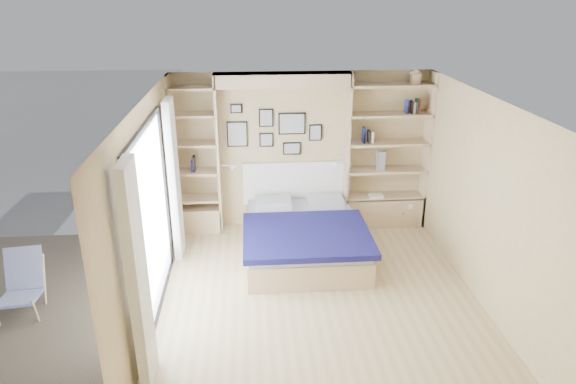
{
  "coord_description": "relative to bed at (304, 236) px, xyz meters",
  "views": [
    {
      "loc": [
        -0.8,
        -5.51,
        3.67
      ],
      "look_at": [
        -0.31,
        0.9,
        1.09
      ],
      "focal_mm": 32.0,
      "sensor_mm": 36.0,
      "label": 1
    }
  ],
  "objects": [
    {
      "name": "deck",
      "position": [
        -3.54,
        -1.17,
        -0.28
      ],
      "size": [
        3.2,
        4.0,
        0.05
      ],
      "primitive_type": "cube",
      "color": "#65584B",
      "rests_on": "ground"
    },
    {
      "name": "shelf_decor",
      "position": [
        1.27,
        0.9,
        1.44
      ],
      "size": [
        3.51,
        0.23,
        2.03
      ],
      "color": "#A51E1E",
      "rests_on": "ground"
    },
    {
      "name": "reading_lamps",
      "position": [
        -0.24,
        0.83,
        0.82
      ],
      "size": [
        1.92,
        0.12,
        0.15
      ],
      "color": "silver",
      "rests_on": "ground"
    },
    {
      "name": "room_shell",
      "position": [
        -0.32,
        0.36,
        0.8
      ],
      "size": [
        4.5,
        4.5,
        4.5
      ],
      "color": "tan",
      "rests_on": "ground"
    },
    {
      "name": "ground",
      "position": [
        0.06,
        -1.17,
        -0.28
      ],
      "size": [
        4.5,
        4.5,
        0.0
      ],
      "primitive_type": "plane",
      "color": "tan",
      "rests_on": "ground"
    },
    {
      "name": "bed",
      "position": [
        0.0,
        0.0,
        0.0
      ],
      "size": [
        1.75,
        2.16,
        1.07
      ],
      "color": "tan",
      "rests_on": "ground"
    },
    {
      "name": "photo_gallery",
      "position": [
        -0.39,
        1.06,
        1.33
      ],
      "size": [
        1.48,
        0.02,
        0.82
      ],
      "color": "black",
      "rests_on": "ground"
    },
    {
      "name": "deck_chair",
      "position": [
        -3.53,
        -1.16,
        0.08
      ],
      "size": [
        0.54,
        0.8,
        0.75
      ],
      "rotation": [
        0.0,
        0.0,
        0.13
      ],
      "color": "tan",
      "rests_on": "ground"
    }
  ]
}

